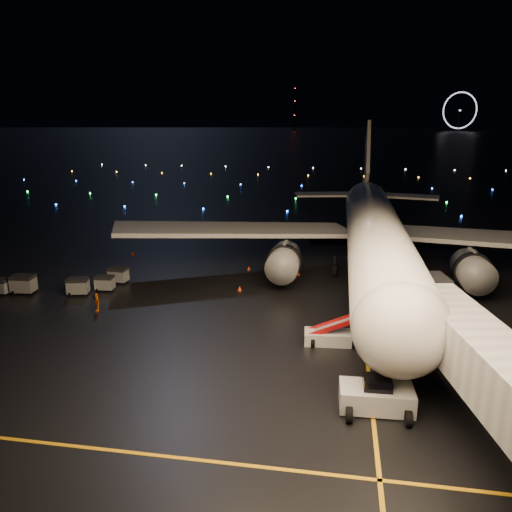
# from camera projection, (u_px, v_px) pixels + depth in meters

# --- Properties ---
(ground) EXTENTS (2000.00, 2000.00, 0.00)m
(ground) POSITION_uv_depth(u_px,v_px,m) (326.00, 146.00, 321.14)
(ground) COLOR black
(ground) RESTS_ON ground
(lane_centre) EXTENTS (0.25, 80.00, 0.02)m
(lane_centre) POSITION_uv_depth(u_px,v_px,m) (361.00, 302.00, 48.22)
(lane_centre) COLOR orange
(lane_centre) RESTS_ON ground
(lane_cross) EXTENTS (60.00, 0.25, 0.02)m
(lane_cross) POSITION_uv_depth(u_px,v_px,m) (60.00, 445.00, 27.12)
(lane_cross) COLOR orange
(lane_cross) RESTS_ON ground
(airliner) EXTENTS (59.57, 56.62, 16.82)m
(airliner) POSITION_uv_depth(u_px,v_px,m) (375.00, 200.00, 55.42)
(airliner) COLOR silver
(airliner) RESTS_ON ground
(pushback_tug) EXTENTS (4.50, 2.48, 2.11)m
(pushback_tug) POSITION_uv_depth(u_px,v_px,m) (377.00, 394.00, 30.19)
(pushback_tug) COLOR silver
(pushback_tug) RESTS_ON ground
(belt_loader) EXTENTS (6.58, 2.23, 3.14)m
(belt_loader) POSITION_uv_depth(u_px,v_px,m) (333.00, 325.00, 38.95)
(belt_loader) COLOR silver
(belt_loader) RESTS_ON ground
(crew_c) EXTENTS (1.03, 0.99, 1.73)m
(crew_c) POSITION_uv_depth(u_px,v_px,m) (97.00, 302.00, 45.80)
(crew_c) COLOR orange
(crew_c) RESTS_ON ground
(safety_cone_0) EXTENTS (0.48, 0.48, 0.50)m
(safety_cone_0) POSITION_uv_depth(u_px,v_px,m) (240.00, 288.00, 51.41)
(safety_cone_0) COLOR #FB3F12
(safety_cone_0) RESTS_ON ground
(safety_cone_1) EXTENTS (0.57, 0.57, 0.54)m
(safety_cone_1) POSITION_uv_depth(u_px,v_px,m) (298.00, 273.00, 56.46)
(safety_cone_1) COLOR #FB3F12
(safety_cone_1) RESTS_ON ground
(safety_cone_2) EXTENTS (0.54, 0.54, 0.47)m
(safety_cone_2) POSITION_uv_depth(u_px,v_px,m) (249.00, 268.00, 58.44)
(safety_cone_2) COLOR #FB3F12
(safety_cone_2) RESTS_ON ground
(safety_cone_3) EXTENTS (0.58, 0.58, 0.56)m
(safety_cone_3) POSITION_uv_depth(u_px,v_px,m) (133.00, 253.00, 64.65)
(safety_cone_3) COLOR #FB3F12
(safety_cone_3) RESTS_ON ground
(ferris_wheel) EXTENTS (49.33, 16.80, 52.00)m
(ferris_wheel) POSITION_uv_depth(u_px,v_px,m) (460.00, 112.00, 686.83)
(ferris_wheel) COLOR black
(ferris_wheel) RESTS_ON ground
(radio_mast) EXTENTS (1.80, 1.80, 64.00)m
(radio_mast) POSITION_uv_depth(u_px,v_px,m) (295.00, 108.00, 740.50)
(radio_mast) COLOR black
(radio_mast) RESTS_ON ground
(taxiway_lights) EXTENTS (164.00, 92.00, 0.36)m
(taxiway_lights) POSITION_uv_depth(u_px,v_px,m) (304.00, 183.00, 136.60)
(taxiway_lights) COLOR black
(taxiway_lights) RESTS_ON ground
(baggage_cart_0) EXTENTS (2.02, 1.49, 1.63)m
(baggage_cart_0) POSITION_uv_depth(u_px,v_px,m) (118.00, 275.00, 53.84)
(baggage_cart_0) COLOR gray
(baggage_cart_0) RESTS_ON ground
(baggage_cart_1) EXTENTS (2.26, 1.81, 1.70)m
(baggage_cart_1) POSITION_uv_depth(u_px,v_px,m) (78.00, 286.00, 50.14)
(baggage_cart_1) COLOR gray
(baggage_cart_1) RESTS_ON ground
(baggage_cart_2) EXTENTS (1.88, 1.39, 1.52)m
(baggage_cart_2) POSITION_uv_depth(u_px,v_px,m) (105.00, 283.00, 51.36)
(baggage_cart_2) COLOR gray
(baggage_cart_2) RESTS_ON ground
(baggage_cart_3) EXTENTS (1.87, 1.33, 1.56)m
(baggage_cart_3) POSITION_uv_depth(u_px,v_px,m) (0.00, 286.00, 50.34)
(baggage_cart_3) COLOR gray
(baggage_cart_3) RESTS_ON ground
(baggage_cart_4) EXTENTS (2.32, 1.73, 1.86)m
(baggage_cart_4) POSITION_uv_depth(u_px,v_px,m) (23.00, 284.00, 50.49)
(baggage_cart_4) COLOR gray
(baggage_cart_4) RESTS_ON ground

